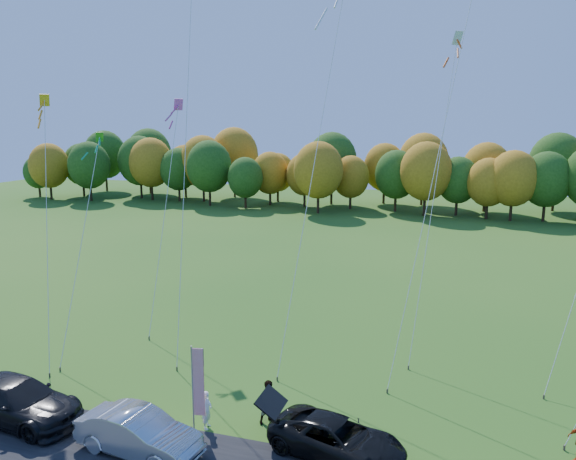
% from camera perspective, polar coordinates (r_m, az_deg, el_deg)
% --- Properties ---
extents(ground, '(160.00, 160.00, 0.00)m').
position_cam_1_polar(ground, '(24.44, -4.51, -19.05)').
color(ground, '#235616').
extents(tree_line, '(116.00, 12.00, 10.00)m').
position_cam_1_polar(tree_line, '(75.95, 11.28, 1.63)').
color(tree_line, '#1E4711').
rests_on(tree_line, ground).
extents(black_suv, '(5.59, 3.66, 1.43)m').
position_cam_1_polar(black_suv, '(22.14, 5.03, -20.37)').
color(black_suv, black).
rests_on(black_suv, ground).
extents(silver_sedan, '(5.10, 2.33, 1.62)m').
position_cam_1_polar(silver_sedan, '(22.90, -14.93, -19.31)').
color(silver_sedan, '#B8B7BC').
rests_on(silver_sedan, ground).
extents(dark_truck_a, '(6.23, 3.04, 1.74)m').
position_cam_1_polar(dark_truck_a, '(26.69, -25.88, -15.33)').
color(dark_truck_a, black).
rests_on(dark_truck_a, ground).
extents(person_tailgate_a, '(0.45, 0.62, 1.59)m').
position_cam_1_polar(person_tailgate_a, '(23.96, -8.26, -17.61)').
color(person_tailgate_a, white).
rests_on(person_tailgate_a, ground).
extents(person_tailgate_b, '(1.12, 1.12, 1.83)m').
position_cam_1_polar(person_tailgate_b, '(24.05, -1.89, -17.05)').
color(person_tailgate_b, gray).
rests_on(person_tailgate_b, ground).
extents(feather_flag, '(0.49, 0.16, 3.72)m').
position_cam_1_polar(feather_flag, '(22.89, -9.24, -14.93)').
color(feather_flag, '#999999').
rests_on(feather_flag, ground).
extents(kite_delta_blue, '(4.28, 11.12, 32.94)m').
position_cam_1_polar(kite_delta_blue, '(31.96, -10.01, 18.03)').
color(kite_delta_blue, '#4C3F33').
rests_on(kite_delta_blue, ground).
extents(kite_parafoil_orange, '(6.27, 11.22, 31.89)m').
position_cam_1_polar(kite_parafoil_orange, '(29.50, 17.24, 17.52)').
color(kite_parafoil_orange, '#4C3F33').
rests_on(kite_parafoil_orange, ground).
extents(kite_delta_red, '(2.51, 9.47, 21.67)m').
position_cam_1_polar(kite_delta_red, '(29.07, 2.97, 8.48)').
color(kite_delta_red, '#4C3F33').
rests_on(kite_delta_red, ground).
extents(kite_diamond_yellow, '(3.63, 5.34, 13.94)m').
position_cam_1_polar(kite_diamond_yellow, '(31.17, -23.30, 0.07)').
color(kite_diamond_yellow, '#4C3F33').
rests_on(kite_diamond_yellow, ground).
extents(kite_diamond_green, '(1.89, 6.77, 11.86)m').
position_cam_1_polar(kite_diamond_green, '(31.90, -20.26, -1.27)').
color(kite_diamond_green, '#4C3F33').
rests_on(kite_diamond_green, ground).
extents(kite_diamond_white, '(1.96, 7.35, 17.39)m').
position_cam_1_polar(kite_diamond_white, '(30.42, 14.66, 3.71)').
color(kite_diamond_white, '#4C3F33').
rests_on(kite_diamond_white, ground).
extents(kite_diamond_pink, '(1.22, 6.17, 13.89)m').
position_cam_1_polar(kite_diamond_pink, '(34.07, -12.41, 1.81)').
color(kite_diamond_pink, '#4C3F33').
rests_on(kite_diamond_pink, ground).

